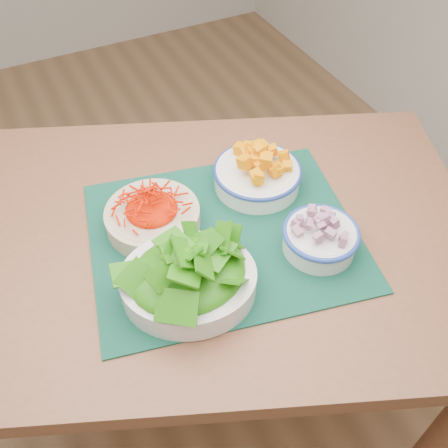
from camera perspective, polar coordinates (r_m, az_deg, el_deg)
name	(u,v)px	position (r m, az deg, el deg)	size (l,w,h in m)	color
ground	(77,372)	(1.71, -16.42, -15.93)	(4.00, 4.00, 0.00)	#9E734C
table	(205,265)	(1.07, -2.16, -4.72)	(1.28, 1.09, 0.75)	brown
placemat	(224,235)	(0.97, 0.00, -1.29)	(0.51, 0.42, 0.00)	black
carrot_bowl	(152,213)	(0.97, -8.21, 1.22)	(0.22, 0.22, 0.07)	beige
squash_bowl	(258,170)	(1.04, 3.86, 6.15)	(0.22, 0.22, 0.09)	white
lettuce_bowl	(188,274)	(0.84, -4.16, -5.69)	(0.29, 0.27, 0.11)	silver
onion_bowl	(321,235)	(0.94, 10.99, -1.27)	(0.18, 0.18, 0.07)	silver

